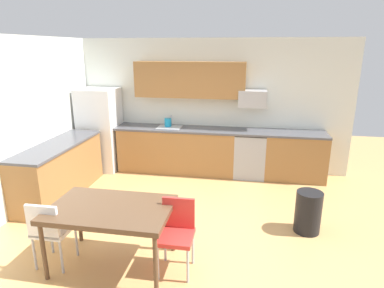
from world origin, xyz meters
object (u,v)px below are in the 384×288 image
object	(u,v)px
chair_near_table	(177,230)
kettle	(168,123)
trash_bin	(308,212)
refrigerator	(100,129)
chair_far_side	(50,228)
microwave	(252,99)
oven_range	(250,154)
dining_table	(111,212)

from	to	relation	value
chair_near_table	kettle	bearing A→B (deg)	105.67
chair_near_table	trash_bin	distance (m)	1.98
trash_bin	kettle	distance (m)	3.33
refrigerator	kettle	size ratio (longest dim) A/B	8.54
chair_near_table	chair_far_side	xyz separation A→B (m)	(-1.45, -0.23, 0.00)
chair_near_table	refrigerator	bearing A→B (deg)	127.56
trash_bin	kettle	world-z (taller)	kettle
kettle	microwave	bearing A→B (deg)	1.70
refrigerator	oven_range	xyz separation A→B (m)	(3.13, 0.08, -0.40)
chair_far_side	kettle	distance (m)	3.47
microwave	trash_bin	bearing A→B (deg)	-68.39
chair_far_side	kettle	size ratio (longest dim) A/B	4.25
microwave	oven_range	bearing A→B (deg)	-90.00
refrigerator	oven_range	size ratio (longest dim) A/B	1.88
microwave	kettle	distance (m)	1.77
dining_table	chair_near_table	world-z (taller)	chair_near_table
chair_far_side	kettle	bearing A→B (deg)	80.43
microwave	chair_near_table	world-z (taller)	microwave
kettle	trash_bin	bearing A→B (deg)	-39.12
oven_range	chair_near_table	size ratio (longest dim) A/B	1.07
oven_range	refrigerator	bearing A→B (deg)	-178.53
oven_range	chair_far_side	distance (m)	4.03
refrigerator	chair_far_side	distance (m)	3.38
oven_range	dining_table	size ratio (longest dim) A/B	0.65
refrigerator	chair_near_table	size ratio (longest dim) A/B	2.01
trash_bin	kettle	bearing A→B (deg)	140.88
microwave	chair_near_table	bearing A→B (deg)	-104.12
chair_near_table	kettle	xyz separation A→B (m)	(-0.88, 3.15, 0.52)
kettle	chair_near_table	bearing A→B (deg)	-74.33
oven_range	kettle	world-z (taller)	kettle
microwave	chair_far_side	distance (m)	4.24
refrigerator	dining_table	size ratio (longest dim) A/B	1.22
chair_far_side	oven_range	bearing A→B (deg)	55.87
microwave	chair_near_table	distance (m)	3.46
chair_near_table	oven_range	bearing A→B (deg)	75.44
refrigerator	trash_bin	xyz separation A→B (m)	(3.96, -1.92, -0.55)
chair_near_table	chair_far_side	distance (m)	1.47
microwave	chair_near_table	xyz separation A→B (m)	(-0.80, -3.20, -1.06)
refrigerator	chair_far_side	xyz separation A→B (m)	(0.87, -3.25, -0.35)
refrigerator	trash_bin	distance (m)	4.43
oven_range	microwave	size ratio (longest dim) A/B	1.69
oven_range	chair_far_side	size ratio (longest dim) A/B	1.07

